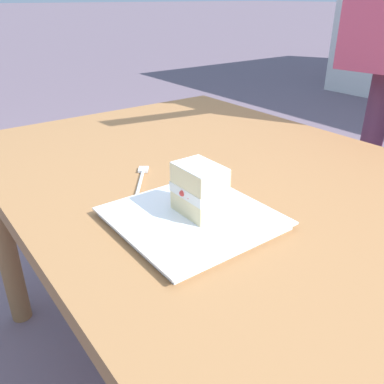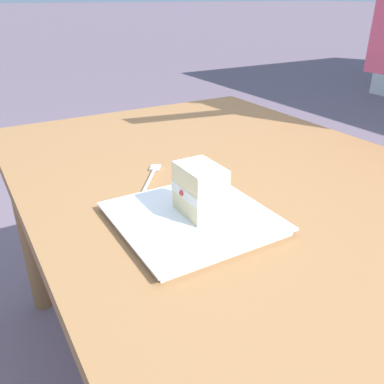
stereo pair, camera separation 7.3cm
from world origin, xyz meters
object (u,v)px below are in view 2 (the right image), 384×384
at_px(dessert_plate, 192,218).
at_px(cake_slice, 200,190).
at_px(dessert_fork, 151,177).
at_px(patio_table, 253,218).

height_order(dessert_plate, cake_slice, cake_slice).
relative_size(dessert_plate, dessert_fork, 1.90).
height_order(cake_slice, dessert_fork, cake_slice).
height_order(patio_table, dessert_plate, dessert_plate).
bearing_deg(dessert_plate, cake_slice, 91.41).
bearing_deg(dessert_plate, patio_table, 107.75).
relative_size(dessert_plate, cake_slice, 2.87).
distance_m(patio_table, dessert_plate, 0.23).
height_order(dessert_plate, dessert_fork, dessert_plate).
distance_m(patio_table, cake_slice, 0.25).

